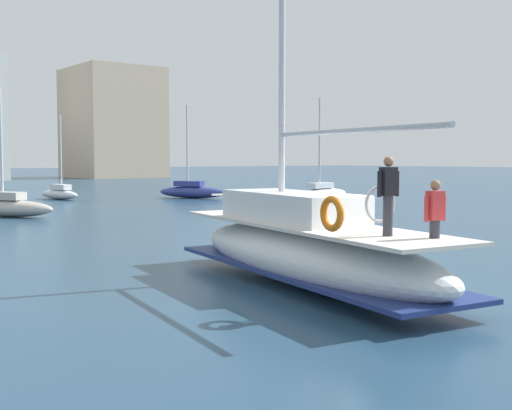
{
  "coord_description": "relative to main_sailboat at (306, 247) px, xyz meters",
  "views": [
    {
      "loc": [
        -10.77,
        -10.11,
        3.0
      ],
      "look_at": [
        -0.45,
        3.27,
        1.8
      ],
      "focal_mm": 45.69,
      "sensor_mm": 36.0,
      "label": 1
    }
  ],
  "objects": [
    {
      "name": "moored_sloop_near",
      "position": [
        16.03,
        30.71,
        -0.33
      ],
      "size": [
        3.96,
        5.52,
        7.06
      ],
      "color": "navy",
      "rests_on": "ground"
    },
    {
      "name": "moored_catamaran",
      "position": [
        0.04,
        23.01,
        -0.34
      ],
      "size": [
        3.95,
        5.32,
        6.67
      ],
      "color": "#B7B2A8",
      "rests_on": "ground"
    },
    {
      "name": "main_sailboat",
      "position": [
        0.0,
        0.0,
        0.0
      ],
      "size": [
        3.87,
        9.86,
        12.14
      ],
      "color": "silver",
      "rests_on": "ground"
    },
    {
      "name": "moored_cutter_right",
      "position": [
        7.47,
        35.43,
        -0.41
      ],
      "size": [
        1.92,
        4.57,
        6.23
      ],
      "color": "silver",
      "rests_on": "ground"
    },
    {
      "name": "ground_plane",
      "position": [
        0.44,
        -1.35,
        -0.9
      ],
      "size": [
        400.0,
        400.0,
        0.0
      ],
      "primitive_type": "plane",
      "color": "navy"
    },
    {
      "name": "moored_sloop_far",
      "position": [
        22.24,
        22.89,
        -0.34
      ],
      "size": [
        5.54,
        2.05,
        7.32
      ],
      "color": "silver",
      "rests_on": "ground"
    }
  ]
}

